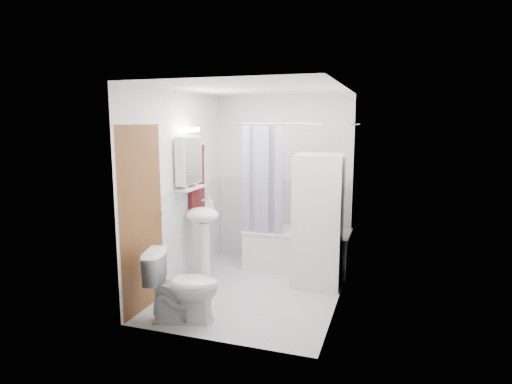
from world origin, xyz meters
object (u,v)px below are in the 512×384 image
(sink, at_px, (203,226))
(washer_dryer, at_px, (318,220))
(bathtub, at_px, (298,247))
(toilet, at_px, (183,286))

(sink, height_order, washer_dryer, washer_dryer)
(sink, bearing_deg, washer_dryer, 11.70)
(bathtub, relative_size, sink, 1.37)
(toilet, bearing_deg, sink, 0.20)
(bathtub, height_order, washer_dryer, washer_dryer)
(washer_dryer, xyz_separation_m, toilet, (-1.13, -1.44, -0.46))
(washer_dryer, bearing_deg, toilet, -130.33)
(bathtub, distance_m, toilet, 2.07)
(sink, distance_m, toilet, 1.23)
(toilet, bearing_deg, washer_dryer, -52.66)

